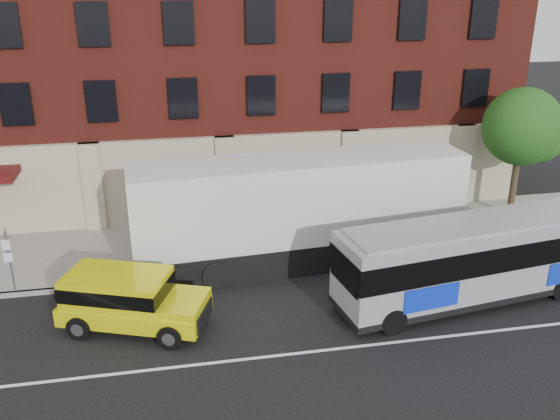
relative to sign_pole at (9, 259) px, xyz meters
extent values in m
plane|color=black|center=(8.50, -6.15, -1.45)|extent=(120.00, 120.00, 0.00)
cube|color=#9B978D|center=(8.50, 2.85, -1.38)|extent=(60.00, 6.00, 0.15)
cube|color=#9B978D|center=(8.50, -0.15, -1.38)|extent=(60.00, 0.25, 0.15)
cube|color=silver|center=(8.50, -5.65, -1.45)|extent=(60.00, 0.12, 0.01)
cube|color=maroon|center=(8.50, 10.85, 6.20)|extent=(30.00, 10.00, 15.00)
cube|color=#B3A88E|center=(8.50, 5.70, 0.70)|extent=(30.00, 0.35, 4.00)
cube|color=#B3A88E|center=(2.50, 5.60, 0.70)|extent=(0.90, 0.55, 4.00)
cube|color=#B3A88E|center=(8.50, 5.60, 0.70)|extent=(0.90, 0.55, 4.00)
cube|color=#B3A88E|center=(14.50, 5.60, 0.70)|extent=(0.90, 0.55, 4.00)
cube|color=#B3A88E|center=(20.50, 5.60, 0.70)|extent=(0.90, 0.55, 4.00)
cube|color=black|center=(-0.25, 5.77, 4.50)|extent=(1.30, 0.20, 1.80)
cube|color=black|center=(3.25, 5.77, 4.50)|extent=(1.30, 0.20, 1.80)
cube|color=black|center=(6.75, 5.77, 4.50)|extent=(1.30, 0.20, 1.80)
cube|color=black|center=(10.25, 5.77, 4.50)|extent=(1.30, 0.20, 1.80)
cube|color=black|center=(13.75, 5.77, 4.50)|extent=(1.30, 0.20, 1.80)
cube|color=black|center=(17.25, 5.77, 4.50)|extent=(1.30, 0.20, 1.80)
cube|color=black|center=(20.75, 5.77, 4.50)|extent=(1.30, 0.20, 1.80)
cube|color=black|center=(-0.25, 5.77, 7.70)|extent=(1.30, 0.20, 1.80)
cube|color=black|center=(3.25, 5.77, 7.70)|extent=(1.30, 0.20, 1.80)
cube|color=black|center=(6.75, 5.77, 7.70)|extent=(1.30, 0.20, 1.80)
cube|color=black|center=(10.25, 5.77, 7.70)|extent=(1.30, 0.20, 1.80)
cube|color=black|center=(13.75, 5.77, 7.70)|extent=(1.30, 0.20, 1.80)
cube|color=black|center=(17.25, 5.77, 7.70)|extent=(1.30, 0.20, 1.80)
cube|color=black|center=(20.75, 5.77, 7.70)|extent=(1.30, 0.20, 1.80)
cube|color=black|center=(4.00, 5.63, 0.30)|extent=(2.60, 0.15, 2.80)
cube|color=black|center=(10.00, 5.63, 0.30)|extent=(2.60, 0.15, 2.80)
cube|color=black|center=(16.00, 5.63, 0.30)|extent=(2.60, 0.15, 2.80)
cylinder|color=slate|center=(0.00, 0.05, -0.20)|extent=(0.07, 0.07, 2.50)
cube|color=white|center=(0.00, -0.10, 0.60)|extent=(0.30, 0.03, 0.40)
cube|color=white|center=(0.00, -0.10, 0.10)|extent=(0.30, 0.03, 0.35)
cylinder|color=#3B2E1D|center=(22.00, 3.35, 0.20)|extent=(0.32, 0.32, 3.00)
sphere|color=#1D4B15|center=(22.00, 3.35, 3.10)|extent=(3.60, 3.60, 3.60)
sphere|color=#1D4B15|center=(22.70, 2.95, 2.60)|extent=(2.20, 2.20, 2.20)
sphere|color=#1D4B15|center=(21.40, 3.75, 2.70)|extent=(2.00, 2.00, 2.00)
cube|color=#92929A|center=(16.90, -3.47, 0.21)|extent=(11.43, 3.95, 2.66)
cube|color=black|center=(16.90, -3.47, -1.03)|extent=(11.48, 4.00, 0.23)
cube|color=#92929A|center=(16.90, -3.47, 1.58)|extent=(10.83, 3.59, 0.11)
cube|color=black|center=(16.90, -3.47, 0.65)|extent=(11.51, 4.03, 0.93)
cube|color=#0D2BC7|center=(14.12, -5.09, -0.28)|extent=(2.04, 0.34, 0.84)
cube|color=#0D2BC7|center=(19.50, -1.87, -0.28)|extent=(2.04, 0.34, 0.84)
cylinder|color=black|center=(12.81, -5.14, -0.98)|extent=(0.96, 0.41, 0.93)
cylinder|color=black|center=(12.50, -3.05, -0.98)|extent=(0.96, 0.41, 0.93)
cylinder|color=black|center=(19.34, -2.04, -0.98)|extent=(0.96, 0.41, 0.93)
cylinder|color=black|center=(20.44, -1.88, -0.98)|extent=(0.96, 0.41, 0.93)
cube|color=#D8D60A|center=(4.50, -3.14, -0.80)|extent=(5.17, 3.56, 0.60)
cube|color=#D8D60A|center=(3.99, -2.95, -0.01)|extent=(3.76, 2.99, 0.99)
cube|color=black|center=(3.99, -2.95, 0.04)|extent=(3.81, 3.04, 0.50)
cube|color=#D8D60A|center=(6.03, -3.73, -0.36)|extent=(2.07, 2.30, 0.30)
cube|color=black|center=(6.75, -4.00, -0.76)|extent=(0.62, 1.51, 0.55)
cylinder|color=black|center=(2.13, -2.24, -0.36)|extent=(0.47, 0.78, 0.76)
cylinder|color=black|center=(5.59, -4.60, -1.05)|extent=(0.84, 0.54, 0.80)
cylinder|color=silver|center=(5.59, -4.60, -1.05)|extent=(0.52, 0.43, 0.44)
cylinder|color=black|center=(6.29, -2.78, -1.05)|extent=(0.84, 0.54, 0.80)
cylinder|color=silver|center=(6.29, -2.78, -1.05)|extent=(0.52, 0.43, 0.44)
cylinder|color=black|center=(2.71, -3.50, -1.05)|extent=(0.84, 0.54, 0.80)
cylinder|color=silver|center=(2.71, -3.50, -1.05)|extent=(0.52, 0.43, 0.44)
cylinder|color=black|center=(3.41, -1.68, -1.05)|extent=(0.84, 0.54, 0.80)
cylinder|color=silver|center=(3.41, -1.68, -1.05)|extent=(0.52, 0.43, 0.44)
cube|color=black|center=(10.95, 0.65, -0.84)|extent=(13.43, 3.63, 1.22)
cube|color=silver|center=(10.95, 0.65, 1.37)|extent=(13.43, 3.67, 3.21)
cylinder|color=black|center=(6.08, -0.98, -0.90)|extent=(1.13, 0.39, 1.11)
cylinder|color=black|center=(5.90, 1.55, -0.90)|extent=(1.13, 0.39, 1.11)
cylinder|color=black|center=(7.41, -0.88, -0.90)|extent=(1.13, 0.39, 1.11)
cylinder|color=black|center=(7.22, 1.65, -0.90)|extent=(1.13, 0.39, 1.11)
cylinder|color=black|center=(14.69, -0.35, -0.90)|extent=(1.13, 0.39, 1.11)
cylinder|color=black|center=(14.50, 2.19, -0.90)|extent=(1.13, 0.39, 1.11)
cylinder|color=black|center=(16.01, -0.25, -0.90)|extent=(1.13, 0.39, 1.11)
cylinder|color=black|center=(15.82, 2.29, -0.90)|extent=(1.13, 0.39, 1.11)
camera|label=1|loc=(5.97, -21.14, 9.63)|focal=38.59mm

